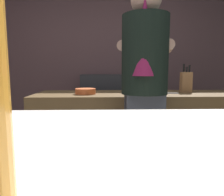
# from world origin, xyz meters

# --- Properties ---
(wall_back) EXTENTS (5.20, 0.10, 2.70)m
(wall_back) POSITION_xyz_m (0.00, 2.20, 1.35)
(wall_back) COLOR brown
(wall_back) RESTS_ON ground
(prep_counter) EXTENTS (2.10, 0.60, 0.90)m
(prep_counter) POSITION_xyz_m (0.35, 0.80, 0.45)
(prep_counter) COLOR brown
(prep_counter) RESTS_ON ground
(back_shelf) EXTENTS (0.91, 0.36, 1.05)m
(back_shelf) POSITION_xyz_m (0.06, 1.92, 0.53)
(back_shelf) COLOR #333336
(back_shelf) RESTS_ON ground
(bartender) EXTENTS (0.49, 0.55, 1.72)m
(bartender) POSITION_xyz_m (0.25, 0.34, 1.00)
(bartender) COLOR #343741
(bartender) RESTS_ON ground
(knife_block) EXTENTS (0.10, 0.08, 0.28)m
(knife_block) POSITION_xyz_m (0.76, 0.85, 1.00)
(knife_block) COLOR #926740
(knife_block) RESTS_ON prep_counter
(mixing_bowl) EXTENTS (0.19, 0.19, 0.05)m
(mixing_bowl) POSITION_xyz_m (-0.22, 0.73, 0.92)
(mixing_bowl) COLOR #CA5B2D
(mixing_bowl) RESTS_ON prep_counter
(chefs_knife) EXTENTS (0.24, 0.06, 0.01)m
(chefs_knife) POSITION_xyz_m (0.53, 0.75, 0.90)
(chefs_knife) COLOR silver
(chefs_knife) RESTS_ON prep_counter
(bottle_vinegar) EXTENTS (0.07, 0.07, 0.17)m
(bottle_vinegar) POSITION_xyz_m (0.41, 1.93, 1.12)
(bottle_vinegar) COLOR #D9C589
(bottle_vinegar) RESTS_ON back_shelf
(bottle_olive_oil) EXTENTS (0.05, 0.05, 0.26)m
(bottle_olive_oil) POSITION_xyz_m (0.43, 1.83, 1.15)
(bottle_olive_oil) COLOR #2C5B8F
(bottle_olive_oil) RESTS_ON back_shelf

